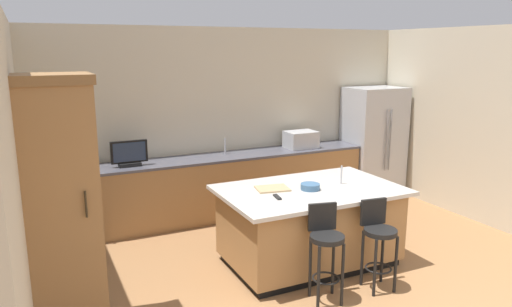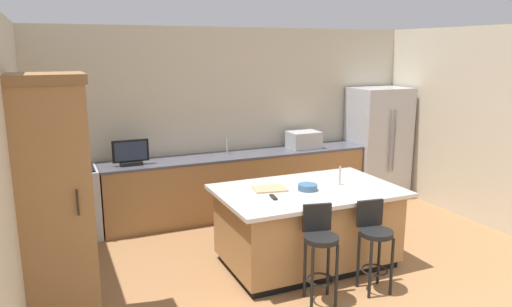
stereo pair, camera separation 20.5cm
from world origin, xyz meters
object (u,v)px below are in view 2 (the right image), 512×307
Objects in this scene: tv_monitor at (131,154)px; bar_stool_left at (320,246)px; fruit_bowl at (308,187)px; tv_remote at (273,197)px; refrigerator at (378,142)px; microwave at (304,140)px; kitchen_island at (307,226)px; range_oven at (68,204)px; cabinet_tower at (52,204)px; cutting_board at (270,189)px; bar_stool_right at (374,239)px.

tv_monitor is 3.03m from bar_stool_left.
fruit_bowl is 1.28× the size of tv_remote.
refrigerator is 1.41m from microwave.
refrigerator is at bearing 38.00° from fruit_bowl.
kitchen_island is at bearing -48.24° from tv_monitor.
kitchen_island is 2.16× the size of range_oven.
fruit_bowl is (2.47, -1.96, 0.47)m from range_oven.
cabinet_tower is 10.47× the size of fruit_bowl.
microwave is (3.69, 2.23, -0.12)m from cabinet_tower.
fruit_bowl is (1.64, -1.91, -0.15)m from tv_monitor.
cabinet_tower is 13.39× the size of tv_remote.
cutting_board is (2.26, 0.46, -0.26)m from cabinet_tower.
tv_monitor is at bearing -179.93° from refrigerator.
tv_remote is (-0.51, -0.15, 0.45)m from kitchen_island.
tv_remote is at bearing -46.14° from range_oven.
kitchen_island is 4.27× the size of microwave.
range_oven is 1.03m from tv_monitor.
bar_stool_right is at bearing -9.77° from cabinet_tower.
cutting_board is at bearing 108.79° from bar_stool_left.
kitchen_island is 0.70m from tv_remote.
refrigerator is 1.88× the size of bar_stool_left.
cabinet_tower is 6.29× the size of cutting_board.
tv_monitor is (-4.09, -0.00, 0.17)m from refrigerator.
bar_stool_left is (2.18, -2.71, 0.11)m from range_oven.
microwave is at bearing 1.10° from tv_monitor.
microwave is at bearing 61.87° from fruit_bowl.
kitchen_island is 0.90× the size of cabinet_tower.
refrigerator is 5.07× the size of cutting_board.
tv_monitor is (1.00, 2.18, -0.09)m from cabinet_tower.
fruit_bowl is at bearing 120.94° from bar_stool_right.
cabinet_tower reaches higher than microwave.
cabinet_tower reaches higher than tv_monitor.
tv_remote is at bearing 147.72° from bar_stool_right.
range_oven reaches higher than kitchen_island.
cabinet_tower reaches higher than cutting_board.
range_oven is 1.01× the size of bar_stool_right.
tv_remote is at bearing -107.99° from cutting_board.
refrigerator reaches higher than bar_stool_left.
tv_monitor is 1.33× the size of cutting_board.
cabinet_tower is at bearing -178.87° from bar_stool_left.
bar_stool_left is 5.74× the size of tv_remote.
cabinet_tower is at bearing -114.78° from tv_monitor.
kitchen_island is 2.58m from tv_monitor.
range_oven is (-2.50, 1.92, 0.01)m from kitchen_island.
cutting_board is at bearing 11.52° from cabinet_tower.
cutting_board reaches higher than kitchen_island.
kitchen_island is at bearing 55.77° from fruit_bowl.
cabinet_tower is 2.40m from tv_monitor.
bar_stool_right is (-0.70, -2.74, -0.50)m from microwave.
tv_monitor is 2.13m from cutting_board.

